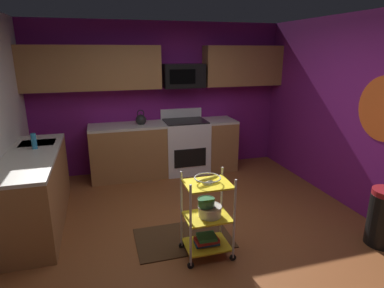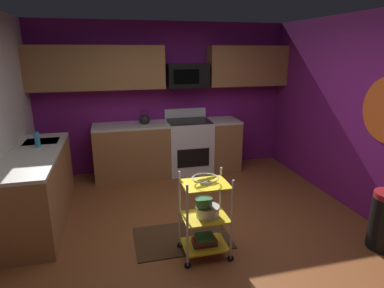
# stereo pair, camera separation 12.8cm
# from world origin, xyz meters

# --- Properties ---
(floor) EXTENTS (4.40, 4.80, 0.04)m
(floor) POSITION_xyz_m (0.00, 0.00, -0.02)
(floor) COLOR brown
(floor) RESTS_ON ground
(wall_back) EXTENTS (4.52, 0.06, 2.60)m
(wall_back) POSITION_xyz_m (0.00, 2.43, 1.30)
(wall_back) COLOR #751970
(wall_back) RESTS_ON ground
(wall_right) EXTENTS (0.06, 4.80, 2.60)m
(wall_right) POSITION_xyz_m (2.23, 0.00, 1.30)
(wall_right) COLOR #751970
(wall_right) RESTS_ON ground
(wall_flower_decal) EXTENTS (0.00, 0.79, 0.79)m
(wall_flower_decal) POSITION_xyz_m (2.20, -0.24, 1.45)
(wall_flower_decal) COLOR #E5591E
(counter_run) EXTENTS (3.47, 2.54, 0.92)m
(counter_run) POSITION_xyz_m (-0.83, 1.55, 0.46)
(counter_run) COLOR #9E6B3D
(counter_run) RESTS_ON ground
(oven_range) EXTENTS (0.76, 0.65, 1.10)m
(oven_range) POSITION_xyz_m (0.37, 2.10, 0.48)
(oven_range) COLOR white
(oven_range) RESTS_ON ground
(upper_cabinets) EXTENTS (4.40, 0.33, 0.70)m
(upper_cabinets) POSITION_xyz_m (-0.08, 2.23, 1.85)
(upper_cabinets) COLOR #9E6B3D
(microwave) EXTENTS (0.70, 0.39, 0.40)m
(microwave) POSITION_xyz_m (0.37, 2.21, 1.70)
(microwave) COLOR black
(rolling_cart) EXTENTS (0.53, 0.38, 0.91)m
(rolling_cart) POSITION_xyz_m (-0.07, -0.40, 0.45)
(rolling_cart) COLOR silver
(rolling_cart) RESTS_ON ground
(fruit_bowl) EXTENTS (0.27, 0.27, 0.07)m
(fruit_bowl) POSITION_xyz_m (-0.07, -0.40, 0.88)
(fruit_bowl) COLOR silver
(fruit_bowl) RESTS_ON rolling_cart
(mixing_bowl_large) EXTENTS (0.25, 0.25, 0.11)m
(mixing_bowl_large) POSITION_xyz_m (-0.04, -0.40, 0.52)
(mixing_bowl_large) COLOR silver
(mixing_bowl_large) RESTS_ON rolling_cart
(mixing_bowl_small) EXTENTS (0.18, 0.18, 0.08)m
(mixing_bowl_small) POSITION_xyz_m (-0.07, -0.39, 0.62)
(mixing_bowl_small) COLOR #387F4C
(mixing_bowl_small) RESTS_ON rolling_cart
(book_stack) EXTENTS (0.26, 0.18, 0.10)m
(book_stack) POSITION_xyz_m (-0.07, -0.40, 0.18)
(book_stack) COLOR #1E4C8C
(book_stack) RESTS_ON rolling_cart
(kettle) EXTENTS (0.21, 0.18, 0.26)m
(kettle) POSITION_xyz_m (-0.40, 2.10, 1.00)
(kettle) COLOR black
(kettle) RESTS_ON counter_run
(dish_soap_bottle) EXTENTS (0.06, 0.06, 0.20)m
(dish_soap_bottle) POSITION_xyz_m (-1.88, 1.06, 1.02)
(dish_soap_bottle) COLOR #2D8CBF
(dish_soap_bottle) RESTS_ON counter_run
(trash_can) EXTENTS (0.34, 0.42, 0.66)m
(trash_can) POSITION_xyz_m (1.90, -0.76, 0.33)
(trash_can) COLOR black
(trash_can) RESTS_ON ground
(floor_rug) EXTENTS (1.10, 0.70, 0.01)m
(floor_rug) POSITION_xyz_m (-0.23, -0.04, 0.01)
(floor_rug) COLOR #472D19
(floor_rug) RESTS_ON ground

